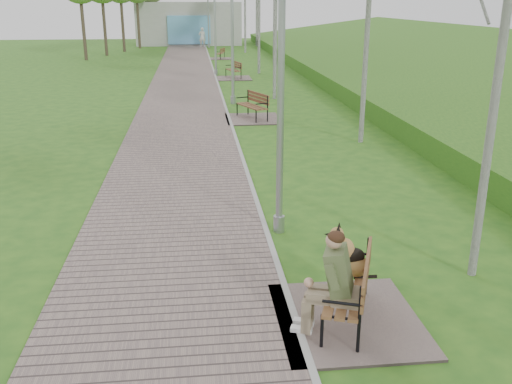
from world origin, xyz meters
TOP-DOWN VIEW (x-y plane):
  - ground at (0.00, 0.00)m, footprint 120.00×120.00m
  - walkway at (-1.75, 21.50)m, footprint 3.50×67.00m
  - kerb at (0.00, 21.50)m, footprint 0.10×67.00m
  - embankment at (12.00, 20.00)m, footprint 14.00×70.00m
  - building_north at (-1.50, 50.97)m, footprint 10.00×5.20m
  - bench_main at (0.62, -1.07)m, footprint 1.93×2.14m
  - bench_second at (0.83, 12.92)m, footprint 1.97×2.19m
  - bench_third at (0.97, 24.49)m, footprint 1.87×2.08m
  - bench_far at (0.79, 35.82)m, footprint 1.60×1.78m
  - lamp_post_near at (0.24, 2.22)m, footprint 0.21×0.21m
  - lamp_post_second at (0.37, 16.32)m, footprint 0.22×0.22m
  - lamp_post_third at (0.07, 26.20)m, footprint 0.20×0.20m
  - lamp_post_far at (0.29, 46.64)m, footprint 0.21×0.21m
  - pedestrian_near at (-0.30, 47.23)m, footprint 0.65×0.43m

SIDE VIEW (x-z plane):
  - ground at x=0.00m, z-range 0.00..0.00m
  - embankment at x=12.00m, z-range -0.80..0.80m
  - walkway at x=-1.75m, z-range 0.00..0.04m
  - kerb at x=0.00m, z-range 0.00..0.05m
  - bench_far at x=0.79m, z-range -0.31..0.67m
  - bench_third at x=0.97m, z-range -0.36..0.79m
  - bench_second at x=0.83m, z-range -0.38..0.83m
  - bench_main at x=0.62m, z-range -0.37..1.32m
  - pedestrian_near at x=-0.30m, z-range 0.00..1.78m
  - building_north at x=-1.50m, z-range -0.01..3.99m
  - lamp_post_third at x=0.07m, z-range -0.17..4.99m
  - lamp_post_near at x=0.24m, z-range -0.18..5.29m
  - lamp_post_far at x=0.29m, z-range -0.18..5.37m
  - lamp_post_second at x=0.37m, z-range -0.18..5.46m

